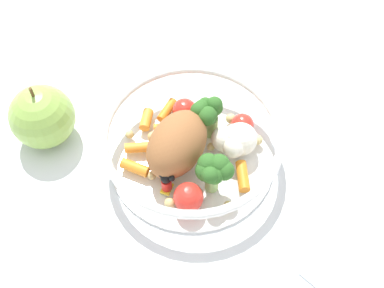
% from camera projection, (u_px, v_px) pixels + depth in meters
% --- Properties ---
extents(ground_plane, '(2.40, 2.40, 0.00)m').
position_uv_depth(ground_plane, '(190.00, 169.00, 0.54)').
color(ground_plane, white).
extents(food_container, '(0.20, 0.20, 0.07)m').
position_uv_depth(food_container, '(195.00, 144.00, 0.53)').
color(food_container, white).
rests_on(food_container, ground_plane).
extents(loose_apple, '(0.08, 0.08, 0.09)m').
position_uv_depth(loose_apple, '(42.00, 117.00, 0.54)').
color(loose_apple, '#8CB74C').
rests_on(loose_apple, ground_plane).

